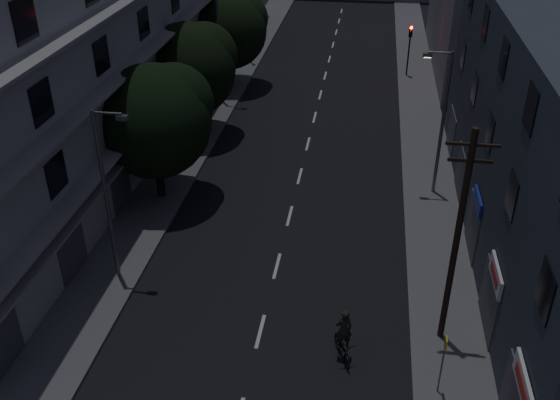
# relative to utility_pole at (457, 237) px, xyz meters

# --- Properties ---
(ground) EXTENTS (160.00, 160.00, 0.00)m
(ground) POSITION_rel_utility_pole_xyz_m (-7.19, 17.83, -4.87)
(ground) COLOR black
(ground) RESTS_ON ground
(sidewalk_left) EXTENTS (3.00, 90.00, 0.15)m
(sidewalk_left) POSITION_rel_utility_pole_xyz_m (-14.69, 17.83, -4.79)
(sidewalk_left) COLOR #565659
(sidewalk_left) RESTS_ON ground
(sidewalk_right) EXTENTS (3.00, 90.00, 0.15)m
(sidewalk_right) POSITION_rel_utility_pole_xyz_m (0.31, 17.83, -4.79)
(sidewalk_right) COLOR #565659
(sidewalk_right) RESTS_ON ground
(lane_markings) EXTENTS (0.15, 60.50, 0.01)m
(lane_markings) POSITION_rel_utility_pole_xyz_m (-7.19, 24.08, -4.86)
(lane_markings) COLOR beige
(lane_markings) RESTS_ON ground
(building_left) EXTENTS (7.00, 36.00, 14.00)m
(building_left) POSITION_rel_utility_pole_xyz_m (-19.17, 10.83, 2.13)
(building_left) COLOR #9E9E99
(building_left) RESTS_ON ground
(building_right) EXTENTS (6.19, 28.00, 11.00)m
(building_right) POSITION_rel_utility_pole_xyz_m (4.80, 6.83, 0.63)
(building_right) COLOR #2E343E
(building_right) RESTS_ON ground
(tree_near) EXTENTS (6.03, 6.03, 7.44)m
(tree_near) POSITION_rel_utility_pole_xyz_m (-14.40, 9.28, -0.06)
(tree_near) COLOR black
(tree_near) RESTS_ON sidewalk_left
(tree_mid) EXTENTS (6.01, 6.01, 7.39)m
(tree_mid) POSITION_rel_utility_pole_xyz_m (-14.88, 17.62, -0.10)
(tree_mid) COLOR black
(tree_mid) RESTS_ON sidewalk_left
(tree_far) EXTENTS (5.85, 5.85, 7.24)m
(tree_far) POSITION_rel_utility_pole_xyz_m (-14.40, 27.30, -0.18)
(tree_far) COLOR black
(tree_far) RESTS_ON sidewalk_left
(traffic_signal_far_right) EXTENTS (0.28, 0.37, 4.10)m
(traffic_signal_far_right) POSITION_rel_utility_pole_xyz_m (-0.49, 31.49, -1.77)
(traffic_signal_far_right) COLOR black
(traffic_signal_far_right) RESTS_ON sidewalk_right
(traffic_signal_far_left) EXTENTS (0.28, 0.37, 4.10)m
(traffic_signal_far_left) POSITION_rel_utility_pole_xyz_m (-13.86, 32.77, -1.77)
(traffic_signal_far_left) COLOR black
(traffic_signal_far_left) RESTS_ON sidewalk_left
(street_lamp_left_near) EXTENTS (1.51, 0.25, 8.00)m
(street_lamp_left_near) POSITION_rel_utility_pole_xyz_m (-14.08, 1.97, -0.27)
(street_lamp_left_near) COLOR #5B5E63
(street_lamp_left_near) RESTS_ON sidewalk_left
(street_lamp_right) EXTENTS (1.51, 0.25, 8.00)m
(street_lamp_right) POSITION_rel_utility_pole_xyz_m (0.34, 11.87, -0.27)
(street_lamp_right) COLOR slate
(street_lamp_right) RESTS_ON sidewalk_right
(street_lamp_left_far) EXTENTS (1.51, 0.25, 8.00)m
(street_lamp_left_far) POSITION_rel_utility_pole_xyz_m (-14.25, 23.54, -0.27)
(street_lamp_left_far) COLOR #5B5D63
(street_lamp_left_far) RESTS_ON sidewalk_left
(utility_pole) EXTENTS (1.80, 0.24, 9.00)m
(utility_pole) POSITION_rel_utility_pole_xyz_m (0.00, 0.00, 0.00)
(utility_pole) COLOR black
(utility_pole) RESTS_ON sidewalk_right
(bus_stop_sign) EXTENTS (0.06, 0.35, 2.52)m
(bus_stop_sign) POSITION_rel_utility_pole_xyz_m (-0.32, -2.97, -2.98)
(bus_stop_sign) COLOR #595B60
(bus_stop_sign) RESTS_ON sidewalk_right
(cyclist) EXTENTS (1.24, 1.92, 2.30)m
(cyclist) POSITION_rel_utility_pole_xyz_m (-3.83, -1.61, -4.09)
(cyclist) COLOR black
(cyclist) RESTS_ON ground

